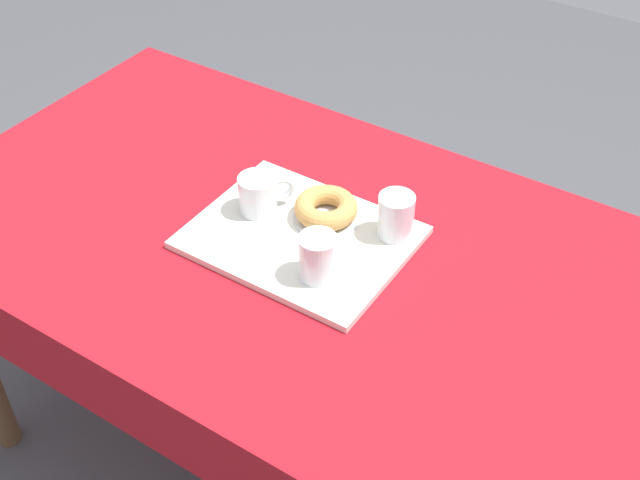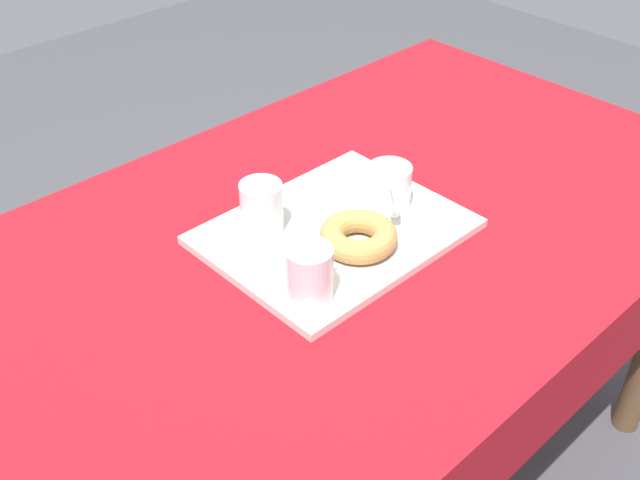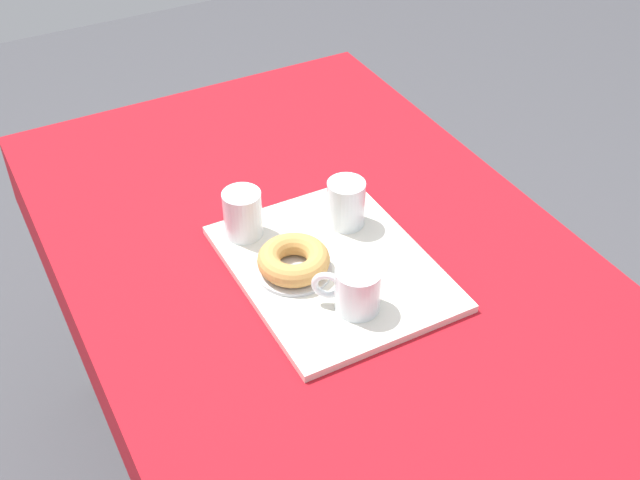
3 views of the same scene
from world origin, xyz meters
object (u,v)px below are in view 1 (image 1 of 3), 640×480
at_px(water_glass_near, 318,259).
at_px(donut_plate_left, 326,217).
at_px(dining_table, 288,274).
at_px(water_glass_far, 396,217).
at_px(sugar_donut_left, 326,208).
at_px(serving_tray, 300,237).
at_px(tea_mug_left, 259,195).

distance_m(water_glass_near, donut_plate_left, 0.17).
height_order(dining_table, water_glass_far, water_glass_far).
bearing_deg(dining_table, water_glass_near, -30.92).
bearing_deg(donut_plate_left, sugar_donut_left, 0.00).
relative_size(water_glass_near, donut_plate_left, 0.68).
bearing_deg(dining_table, sugar_donut_left, 59.97).
distance_m(serving_tray, water_glass_near, 0.13).
xyz_separation_m(dining_table, sugar_donut_left, (0.04, 0.08, 0.15)).
relative_size(tea_mug_left, water_glass_far, 1.13).
distance_m(tea_mug_left, donut_plate_left, 0.14).
bearing_deg(tea_mug_left, serving_tray, -9.47).
bearing_deg(water_glass_near, serving_tray, 139.70).
relative_size(tea_mug_left, water_glass_near, 1.13).
relative_size(dining_table, serving_tray, 3.68).
xyz_separation_m(serving_tray, water_glass_far, (0.16, 0.10, 0.05)).
bearing_deg(dining_table, water_glass_far, 30.79).
bearing_deg(water_glass_near, dining_table, 149.08).
xyz_separation_m(dining_table, donut_plate_left, (0.04, 0.08, 0.12)).
height_order(serving_tray, sugar_donut_left, sugar_donut_left).
distance_m(serving_tray, tea_mug_left, 0.12).
bearing_deg(dining_table, donut_plate_left, 59.97).
bearing_deg(donut_plate_left, dining_table, -120.03).
height_order(serving_tray, water_glass_near, water_glass_near).
relative_size(dining_table, donut_plate_left, 11.45).
relative_size(tea_mug_left, donut_plate_left, 0.77).
height_order(water_glass_near, sugar_donut_left, water_glass_near).
height_order(serving_tray, donut_plate_left, donut_plate_left).
height_order(serving_tray, water_glass_far, water_glass_far).
height_order(dining_table, donut_plate_left, donut_plate_left).
xyz_separation_m(tea_mug_left, sugar_donut_left, (0.13, 0.05, -0.01)).
distance_m(water_glass_far, donut_plate_left, 0.15).
xyz_separation_m(serving_tray, donut_plate_left, (0.02, 0.07, 0.01)).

